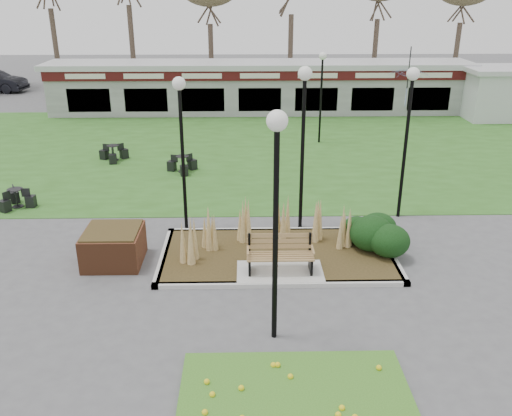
{
  "coord_description": "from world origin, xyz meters",
  "views": [
    {
      "loc": [
        -0.88,
        -12.06,
        6.86
      ],
      "look_at": [
        -0.57,
        2.0,
        1.13
      ],
      "focal_mm": 38.0,
      "sensor_mm": 36.0,
      "label": 1
    }
  ],
  "objects_px": {
    "bistro_set_b": "(114,155)",
    "park_bench": "(280,253)",
    "brick_planter": "(114,246)",
    "service_hut": "(502,92)",
    "lamp_post_mid_right": "(409,111)",
    "lamp_post_mid_left": "(181,121)",
    "lamp_post_near_right": "(304,113)",
    "bistro_set_c": "(183,166)",
    "car_silver": "(76,82)",
    "patio_umbrella": "(407,88)",
    "lamp_post_far_right": "(322,78)",
    "lamp_post_near_left": "(276,179)",
    "food_pavilion": "(259,87)",
    "bistro_set_a": "(17,201)"
  },
  "relations": [
    {
      "from": "lamp_post_mid_right",
      "to": "brick_planter",
      "type": "bearing_deg",
      "value": -160.73
    },
    {
      "from": "park_bench",
      "to": "lamp_post_mid_right",
      "type": "height_order",
      "value": "lamp_post_mid_right"
    },
    {
      "from": "patio_umbrella",
      "to": "car_silver",
      "type": "bearing_deg",
      "value": 155.47
    },
    {
      "from": "bistro_set_c",
      "to": "food_pavilion",
      "type": "bearing_deg",
      "value": 73.47
    },
    {
      "from": "lamp_post_near_left",
      "to": "bistro_set_c",
      "type": "relative_size",
      "value": 4.01
    },
    {
      "from": "brick_planter",
      "to": "bistro_set_b",
      "type": "distance_m",
      "value": 9.5
    },
    {
      "from": "service_hut",
      "to": "patio_umbrella",
      "type": "bearing_deg",
      "value": -174.92
    },
    {
      "from": "food_pavilion",
      "to": "lamp_post_mid_left",
      "type": "height_order",
      "value": "lamp_post_mid_left"
    },
    {
      "from": "park_bench",
      "to": "lamp_post_far_right",
      "type": "distance_m",
      "value": 13.23
    },
    {
      "from": "lamp_post_mid_right",
      "to": "car_silver",
      "type": "relative_size",
      "value": 1.14
    },
    {
      "from": "park_bench",
      "to": "service_hut",
      "type": "distance_m",
      "value": 22.32
    },
    {
      "from": "bistro_set_b",
      "to": "bistro_set_c",
      "type": "height_order",
      "value": "bistro_set_b"
    },
    {
      "from": "lamp_post_near_left",
      "to": "bistro_set_a",
      "type": "xyz_separation_m",
      "value": [
        -8.25,
        7.46,
        -3.3
      ]
    },
    {
      "from": "park_bench",
      "to": "food_pavilion",
      "type": "relative_size",
      "value": 0.07
    },
    {
      "from": "service_hut",
      "to": "lamp_post_near_left",
      "type": "bearing_deg",
      "value": -123.98
    },
    {
      "from": "brick_planter",
      "to": "lamp_post_mid_left",
      "type": "distance_m",
      "value": 4.0
    },
    {
      "from": "lamp_post_far_right",
      "to": "bistro_set_a",
      "type": "height_order",
      "value": "lamp_post_far_right"
    },
    {
      "from": "bistro_set_b",
      "to": "park_bench",
      "type": "bearing_deg",
      "value": -57.17
    },
    {
      "from": "patio_umbrella",
      "to": "lamp_post_far_right",
      "type": "bearing_deg",
      "value": -139.56
    },
    {
      "from": "service_hut",
      "to": "park_bench",
      "type": "bearing_deg",
      "value": -127.25
    },
    {
      "from": "lamp_post_mid_left",
      "to": "patio_umbrella",
      "type": "distance_m",
      "value": 17.93
    },
    {
      "from": "lamp_post_mid_left",
      "to": "bistro_set_a",
      "type": "xyz_separation_m",
      "value": [
        -5.85,
        1.8,
        -3.11
      ]
    },
    {
      "from": "park_bench",
      "to": "lamp_post_far_right",
      "type": "xyz_separation_m",
      "value": [
        2.67,
        12.72,
        2.46
      ]
    },
    {
      "from": "lamp_post_far_right",
      "to": "bistro_set_a",
      "type": "xyz_separation_m",
      "value": [
        -11.21,
        -7.97,
        -2.82
      ]
    },
    {
      "from": "brick_planter",
      "to": "bistro_set_b",
      "type": "bearing_deg",
      "value": 102.56
    },
    {
      "from": "service_hut",
      "to": "car_silver",
      "type": "xyz_separation_m",
      "value": [
        -26.29,
        9.0,
        -0.75
      ]
    },
    {
      "from": "lamp_post_far_right",
      "to": "lamp_post_mid_right",
      "type": "bearing_deg",
      "value": -81.2
    },
    {
      "from": "service_hut",
      "to": "bistro_set_c",
      "type": "height_order",
      "value": "service_hut"
    },
    {
      "from": "bistro_set_c",
      "to": "car_silver",
      "type": "distance_m",
      "value": 20.64
    },
    {
      "from": "food_pavilion",
      "to": "bistro_set_c",
      "type": "distance_m",
      "value": 11.87
    },
    {
      "from": "lamp_post_near_right",
      "to": "lamp_post_mid_right",
      "type": "distance_m",
      "value": 3.34
    },
    {
      "from": "food_pavilion",
      "to": "patio_umbrella",
      "type": "relative_size",
      "value": 8.58
    },
    {
      "from": "park_bench",
      "to": "brick_planter",
      "type": "distance_m",
      "value": 4.47
    },
    {
      "from": "lamp_post_far_right",
      "to": "food_pavilion",
      "type": "bearing_deg",
      "value": 110.93
    },
    {
      "from": "brick_planter",
      "to": "food_pavilion",
      "type": "bearing_deg",
      "value": 76.94
    },
    {
      "from": "lamp_post_near_right",
      "to": "bistro_set_c",
      "type": "xyz_separation_m",
      "value": [
        -4.17,
        5.44,
        -3.3
      ]
    },
    {
      "from": "park_bench",
      "to": "lamp_post_mid_left",
      "type": "relative_size",
      "value": 0.37
    },
    {
      "from": "brick_planter",
      "to": "lamp_post_mid_right",
      "type": "distance_m",
      "value": 9.45
    },
    {
      "from": "service_hut",
      "to": "lamp_post_mid_right",
      "type": "xyz_separation_m",
      "value": [
        -9.43,
        -14.04,
        1.99
      ]
    },
    {
      "from": "lamp_post_far_right",
      "to": "bistro_set_b",
      "type": "distance_m",
      "value": 9.94
    },
    {
      "from": "brick_planter",
      "to": "bistro_set_b",
      "type": "xyz_separation_m",
      "value": [
        -2.07,
        9.27,
        -0.24
      ]
    },
    {
      "from": "lamp_post_near_right",
      "to": "patio_umbrella",
      "type": "bearing_deg",
      "value": 63.34
    },
    {
      "from": "lamp_post_mid_right",
      "to": "bistro_set_b",
      "type": "height_order",
      "value": "lamp_post_mid_right"
    },
    {
      "from": "service_hut",
      "to": "patio_umbrella",
      "type": "distance_m",
      "value": 5.53
    },
    {
      "from": "service_hut",
      "to": "patio_umbrella",
      "type": "xyz_separation_m",
      "value": [
        -5.5,
        -0.49,
        0.37
      ]
    },
    {
      "from": "brick_planter",
      "to": "lamp_post_mid_left",
      "type": "bearing_deg",
      "value": 52.16
    },
    {
      "from": "lamp_post_mid_left",
      "to": "lamp_post_far_right",
      "type": "bearing_deg",
      "value": 61.23
    },
    {
      "from": "bistro_set_a",
      "to": "bistro_set_c",
      "type": "xyz_separation_m",
      "value": [
        5.18,
        3.64,
        0.0
      ]
    },
    {
      "from": "lamp_post_near_right",
      "to": "bistro_set_c",
      "type": "relative_size",
      "value": 4.03
    },
    {
      "from": "park_bench",
      "to": "lamp_post_near_right",
      "type": "xyz_separation_m",
      "value": [
        0.81,
        2.95,
        2.95
      ]
    }
  ]
}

